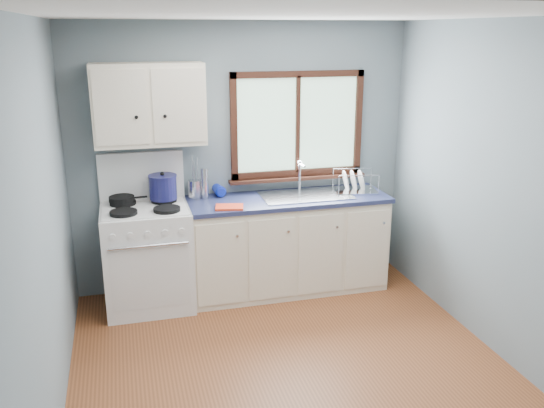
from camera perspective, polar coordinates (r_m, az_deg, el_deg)
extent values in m
cube|color=brown|center=(4.35, 2.52, -16.96)|extent=(3.20, 3.60, 0.02)
cube|color=white|center=(3.62, 3.05, 18.39)|extent=(3.20, 3.60, 0.02)
cube|color=slate|center=(5.49, -2.95, 4.62)|extent=(3.20, 0.02, 2.50)
cube|color=slate|center=(2.29, 17.00, -14.42)|extent=(3.20, 0.02, 2.50)
cube|color=slate|center=(3.67, -22.00, -2.87)|extent=(0.02, 3.60, 2.50)
cube|color=slate|center=(4.54, 22.53, 0.70)|extent=(0.02, 3.60, 2.50)
cube|color=white|center=(5.29, -12.19, -5.22)|extent=(0.76, 0.65, 0.92)
cube|color=white|center=(5.37, -12.82, 2.72)|extent=(0.76, 0.05, 0.44)
cube|color=silver|center=(5.13, -12.51, -0.40)|extent=(0.72, 0.59, 0.01)
cylinder|color=black|center=(4.98, -14.50, -0.83)|extent=(0.23, 0.23, 0.03)
cylinder|color=black|center=(4.99, -10.38, -0.52)|extent=(0.23, 0.23, 0.03)
cylinder|color=black|center=(5.27, -14.56, 0.13)|extent=(0.23, 0.23, 0.03)
cylinder|color=black|center=(5.28, -10.66, 0.42)|extent=(0.23, 0.23, 0.03)
cylinder|color=silver|center=(4.88, -12.14, -4.09)|extent=(0.66, 0.02, 0.02)
cube|color=silver|center=(5.01, -11.94, -7.21)|extent=(0.66, 0.01, 0.55)
cube|color=#F4E5C8|center=(5.51, 1.49, -4.12)|extent=(1.85, 0.60, 0.88)
cube|color=black|center=(5.68, 1.40, -7.82)|extent=(1.85, 0.54, 0.08)
cube|color=#1D2346|center=(5.36, 1.53, 0.47)|extent=(1.89, 0.64, 0.04)
cube|color=silver|center=(5.41, 3.36, 0.84)|extent=(0.84, 0.46, 0.01)
cube|color=silver|center=(5.37, 1.32, -0.06)|extent=(0.36, 0.40, 0.14)
cube|color=silver|center=(5.49, 5.33, 0.26)|extent=(0.36, 0.40, 0.14)
cylinder|color=silver|center=(5.56, 2.74, 2.75)|extent=(0.02, 0.02, 0.28)
cylinder|color=silver|center=(5.46, 2.98, 3.90)|extent=(0.02, 0.16, 0.02)
sphere|color=silver|center=(5.53, 2.76, 4.16)|extent=(0.04, 0.04, 0.04)
cube|color=#9EC6A8|center=(5.55, 2.51, 7.90)|extent=(1.22, 0.01, 0.92)
cube|color=#381A11|center=(5.48, 2.63, 12.73)|extent=(1.30, 0.05, 0.06)
cube|color=#381A11|center=(5.63, 2.50, 3.14)|extent=(1.30, 0.05, 0.06)
cube|color=#381A11|center=(5.38, -3.80, 7.60)|extent=(0.06, 0.05, 1.00)
cube|color=#381A11|center=(5.75, 8.53, 8.04)|extent=(0.06, 0.05, 1.00)
cube|color=#381A11|center=(5.53, 2.56, 7.87)|extent=(0.03, 0.05, 0.92)
cube|color=#381A11|center=(5.61, 2.59, 2.57)|extent=(1.36, 0.10, 0.03)
cube|color=#F4E5C8|center=(5.12, -12.09, 9.62)|extent=(0.95, 0.32, 0.70)
cube|color=#F4E5C8|center=(4.95, -14.76, 9.20)|extent=(0.44, 0.01, 0.62)
cube|color=#F4E5C8|center=(4.97, -9.22, 9.57)|extent=(0.44, 0.01, 0.62)
sphere|color=black|center=(4.95, -13.29, 8.36)|extent=(0.03, 0.03, 0.03)
sphere|color=black|center=(4.96, -10.55, 8.55)|extent=(0.03, 0.03, 0.03)
cylinder|color=black|center=(5.25, -14.67, 0.50)|extent=(0.24, 0.24, 0.04)
cube|color=black|center=(5.27, -12.94, 0.67)|extent=(0.13, 0.03, 0.01)
cylinder|color=#17174C|center=(5.23, -10.75, 1.61)|extent=(0.29, 0.29, 0.21)
cylinder|color=#17174C|center=(5.20, -10.82, 2.76)|extent=(0.30, 0.30, 0.01)
sphere|color=black|center=(5.20, -10.83, 2.96)|extent=(0.04, 0.04, 0.04)
cylinder|color=silver|center=(5.37, -7.60, 1.50)|extent=(0.17, 0.17, 0.17)
cylinder|color=silver|center=(5.33, -7.41, 3.32)|extent=(0.01, 0.01, 0.25)
cylinder|color=silver|center=(5.34, -7.88, 3.56)|extent=(0.01, 0.01, 0.29)
cylinder|color=silver|center=(5.31, -7.70, 3.11)|extent=(0.01, 0.01, 0.22)
cylinder|color=silver|center=(5.31, -6.69, 2.01)|extent=(0.08, 0.08, 0.29)
imported|color=#0E21A1|center=(5.32, -5.04, 1.99)|extent=(0.11, 0.11, 0.27)
cube|color=red|center=(5.04, -4.24, -0.31)|extent=(0.27, 0.22, 0.02)
cube|color=silver|center=(5.62, 8.22, 1.35)|extent=(0.45, 0.37, 0.01)
cylinder|color=silver|center=(5.42, 6.63, 1.80)|extent=(0.01, 0.01, 0.19)
cylinder|color=silver|center=(5.51, 10.53, 1.87)|extent=(0.01, 0.01, 0.19)
cylinder|color=silver|center=(5.69, 6.06, 2.55)|extent=(0.01, 0.01, 0.19)
cylinder|color=silver|center=(5.78, 9.79, 2.61)|extent=(0.01, 0.01, 0.19)
cylinder|color=silver|center=(5.44, 8.64, 2.81)|extent=(0.38, 0.07, 0.01)
cylinder|color=silver|center=(5.71, 7.97, 3.51)|extent=(0.38, 0.07, 0.01)
cylinder|color=white|center=(5.57, 7.31, 2.30)|extent=(0.09, 0.22, 0.21)
cylinder|color=white|center=(5.59, 8.07, 2.31)|extent=(0.09, 0.22, 0.21)
cylinder|color=white|center=(5.61, 8.83, 2.32)|extent=(0.09, 0.22, 0.21)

